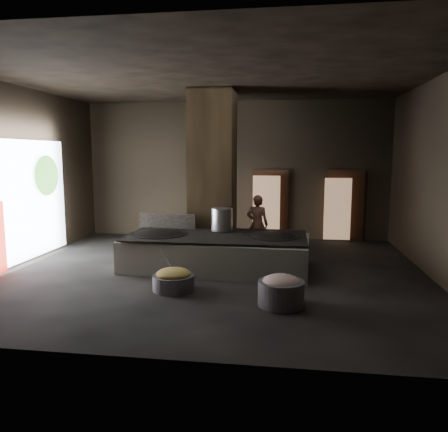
% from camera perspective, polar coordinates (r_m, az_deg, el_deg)
% --- Properties ---
extents(floor, '(10.00, 9.00, 0.10)m').
position_cam_1_polar(floor, '(10.50, -1.57, -7.59)').
color(floor, black).
rests_on(floor, ground).
extents(ceiling, '(10.00, 9.00, 0.10)m').
position_cam_1_polar(ceiling, '(10.26, -1.68, 17.99)').
color(ceiling, black).
rests_on(ceiling, back_wall).
extents(back_wall, '(10.00, 0.10, 4.50)m').
position_cam_1_polar(back_wall, '(14.62, 1.44, 5.98)').
color(back_wall, black).
rests_on(back_wall, ground).
extents(front_wall, '(10.00, 0.10, 4.50)m').
position_cam_1_polar(front_wall, '(5.70, -9.48, 2.60)').
color(front_wall, black).
rests_on(front_wall, ground).
extents(left_wall, '(0.10, 9.00, 4.50)m').
position_cam_1_polar(left_wall, '(12.06, -26.08, 4.72)').
color(left_wall, black).
rests_on(left_wall, ground).
extents(right_wall, '(0.10, 9.00, 4.50)m').
position_cam_1_polar(right_wall, '(10.51, 26.72, 4.31)').
color(right_wall, black).
rests_on(right_wall, ground).
extents(pillar, '(1.20, 1.20, 4.50)m').
position_cam_1_polar(pillar, '(12.04, -1.48, 5.54)').
color(pillar, black).
rests_on(pillar, ground).
extents(hearth_platform, '(4.53, 2.35, 0.77)m').
position_cam_1_polar(hearth_platform, '(10.74, -0.96, -4.82)').
color(hearth_platform, silver).
rests_on(hearth_platform, ground).
extents(platform_cap, '(4.33, 2.08, 0.03)m').
position_cam_1_polar(platform_cap, '(10.66, -0.97, -2.57)').
color(platform_cap, black).
rests_on(platform_cap, hearth_platform).
extents(wok_left, '(1.40, 1.40, 0.38)m').
position_cam_1_polar(wok_left, '(10.94, -8.53, -2.72)').
color(wok_left, black).
rests_on(wok_left, hearth_platform).
extents(wok_left_rim, '(1.42, 1.42, 0.05)m').
position_cam_1_polar(wok_left_rim, '(10.93, -8.54, -2.36)').
color(wok_left_rim, black).
rests_on(wok_left_rim, hearth_platform).
extents(wok_right, '(1.30, 1.30, 0.37)m').
position_cam_1_polar(wok_right, '(10.59, 6.32, -3.04)').
color(wok_right, black).
rests_on(wok_right, hearth_platform).
extents(wok_right_rim, '(1.33, 1.33, 0.05)m').
position_cam_1_polar(wok_right_rim, '(10.58, 6.32, -2.67)').
color(wok_right_rim, black).
rests_on(wok_right_rim, hearth_platform).
extents(stock_pot, '(0.54, 0.54, 0.58)m').
position_cam_1_polar(stock_pot, '(11.13, -0.26, -0.47)').
color(stock_pot, '#B1B3B9').
rests_on(stock_pot, hearth_platform).
extents(splash_guard, '(1.54, 0.14, 0.38)m').
position_cam_1_polar(splash_guard, '(11.65, -7.43, -0.65)').
color(splash_guard, black).
rests_on(splash_guard, hearth_platform).
extents(cook, '(0.65, 0.46, 1.67)m').
position_cam_1_polar(cook, '(12.27, 4.38, -1.09)').
color(cook, '#8A5646').
rests_on(cook, ground).
extents(veg_basin, '(1.14, 1.14, 0.32)m').
position_cam_1_polar(veg_basin, '(9.17, -6.61, -8.62)').
color(veg_basin, slate).
rests_on(veg_basin, ground).
extents(veg_fill, '(0.71, 0.71, 0.22)m').
position_cam_1_polar(veg_fill, '(9.11, -6.63, -7.46)').
color(veg_fill, '#899A4A').
rests_on(veg_fill, veg_basin).
extents(ladle, '(0.28, 0.24, 0.61)m').
position_cam_1_polar(ladle, '(9.24, -7.31, -5.98)').
color(ladle, '#B1B3B9').
rests_on(ladle, veg_basin).
extents(meat_basin, '(0.96, 0.96, 0.47)m').
position_cam_1_polar(meat_basin, '(8.26, 7.46, -9.98)').
color(meat_basin, slate).
rests_on(meat_basin, ground).
extents(meat_fill, '(0.71, 0.71, 0.27)m').
position_cam_1_polar(meat_fill, '(8.19, 7.49, -8.55)').
color(meat_fill, '#B2746B').
rests_on(meat_fill, meat_basin).
extents(doorway_near, '(1.18, 0.08, 2.38)m').
position_cam_1_polar(doorway_near, '(14.51, 6.09, 1.37)').
color(doorway_near, black).
rests_on(doorway_near, ground).
extents(doorway_near_glow, '(0.88, 0.04, 2.09)m').
position_cam_1_polar(doorway_near_glow, '(14.30, 5.54, 1.08)').
color(doorway_near_glow, '#8C6647').
rests_on(doorway_near_glow, ground).
extents(doorway_far, '(1.18, 0.08, 2.38)m').
position_cam_1_polar(doorway_far, '(14.62, 15.53, 1.17)').
color(doorway_far, black).
rests_on(doorway_far, ground).
extents(doorway_far_glow, '(0.83, 0.04, 1.97)m').
position_cam_1_polar(doorway_far_glow, '(14.36, 14.59, 0.88)').
color(doorway_far_glow, '#8C6647').
rests_on(doorway_far_glow, ground).
extents(left_opening, '(0.04, 4.20, 3.10)m').
position_cam_1_polar(left_opening, '(12.21, -24.98, 1.76)').
color(left_opening, white).
rests_on(left_opening, ground).
extents(tree_silhouette, '(0.28, 1.10, 1.10)m').
position_cam_1_polar(tree_silhouette, '(13.05, -22.13, 4.92)').
color(tree_silhouette, '#194714').
rests_on(tree_silhouette, left_opening).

